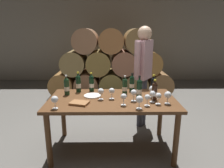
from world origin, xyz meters
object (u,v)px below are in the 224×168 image
object	(u,v)px
wine_bottle_3	(67,86)
wine_glass_1	(152,89)
wine_glass_6	(124,97)
wine_glass_7	(134,93)
wine_glass_4	(147,98)
wine_glass_5	(152,94)
wine_glass_9	(168,95)
wine_glass_2	(112,91)
wine_bottle_2	(78,83)
wine_bottle_5	(125,86)
tasting_notebook	(79,103)
dining_table	(112,105)
sommelier_presenting	(143,68)
wine_glass_8	(101,92)
wine_bottle_7	(154,91)
wine_glass_3	(55,100)
wine_glass_0	(139,100)
wine_bottle_1	(153,85)
wine_bottle_6	(132,83)
wine_bottle_0	(139,89)
wine_glass_10	(158,96)
wine_bottle_4	(91,83)
serving_plate	(92,96)

from	to	relation	value
wine_bottle_3	wine_glass_1	bearing A→B (deg)	-6.04
wine_glass_6	wine_glass_7	bearing A→B (deg)	45.65
wine_glass_4	wine_glass_5	xyz separation A→B (m)	(0.09, 0.13, 0.00)
wine_glass_9	wine_glass_2	bearing A→B (deg)	164.84
wine_bottle_2	wine_bottle_5	xyz separation A→B (m)	(0.68, -0.13, -0.01)
wine_glass_7	tasting_notebook	xyz separation A→B (m)	(-0.69, -0.10, -0.10)
tasting_notebook	dining_table	bearing A→B (deg)	42.47
wine_glass_2	sommelier_presenting	size ratio (longest dim) A/B	0.09
wine_glass_8	wine_bottle_7	bearing A→B (deg)	-1.21
wine_glass_1	wine_glass_5	bearing A→B (deg)	-100.57
wine_glass_8	sommelier_presenting	distance (m)	1.05
wine_glass_2	wine_glass_4	size ratio (longest dim) A/B	1.06
wine_glass_9	wine_glass_3	bearing A→B (deg)	-173.85
wine_glass_8	tasting_notebook	xyz separation A→B (m)	(-0.26, -0.17, -0.10)
wine_glass_0	wine_glass_8	xyz separation A→B (m)	(-0.46, 0.33, -0.00)
wine_glass_5	wine_glass_8	xyz separation A→B (m)	(-0.66, 0.10, 0.00)
wine_bottle_2	wine_glass_8	xyz separation A→B (m)	(0.35, -0.34, -0.02)
wine_bottle_5	wine_glass_9	bearing A→B (deg)	-36.69
wine_bottle_1	wine_bottle_7	world-z (taller)	wine_bottle_1
wine_glass_5	tasting_notebook	bearing A→B (deg)	-175.99
wine_bottle_6	sommelier_presenting	size ratio (longest dim) A/B	0.16
wine_bottle_3	wine_glass_1	size ratio (longest dim) A/B	1.77
wine_bottle_6	wine_glass_8	bearing A→B (deg)	-140.60
wine_bottle_0	wine_bottle_3	distance (m)	1.01
wine_bottle_5	wine_glass_6	world-z (taller)	wine_bottle_5
wine_bottle_0	wine_bottle_1	xyz separation A→B (m)	(0.23, 0.22, -0.01)
wine_bottle_3	wine_glass_3	world-z (taller)	wine_bottle_3
dining_table	sommelier_presenting	distance (m)	0.99
wine_glass_2	sommelier_presenting	bearing A→B (deg)	54.84
wine_bottle_1	wine_glass_8	world-z (taller)	wine_bottle_1
wine_bottle_3	wine_glass_1	xyz separation A→B (m)	(1.18, -0.13, -0.01)
dining_table	wine_bottle_1	size ratio (longest dim) A/B	6.08
wine_glass_0	wine_glass_2	distance (m)	0.47
dining_table	wine_glass_10	distance (m)	0.64
wine_bottle_0	wine_glass_10	world-z (taller)	wine_bottle_0
wine_glass_1	wine_glass_5	xyz separation A→B (m)	(-0.03, -0.19, -0.01)
wine_bottle_2	wine_bottle_4	xyz separation A→B (m)	(0.19, 0.03, -0.01)
wine_glass_10	wine_bottle_3	bearing A→B (deg)	162.10
wine_glass_1	dining_table	bearing A→B (deg)	-174.52
wine_glass_3	wine_glass_10	xyz separation A→B (m)	(1.24, 0.13, -0.01)
serving_plate	wine_bottle_3	bearing A→B (deg)	169.85
dining_table	wine_glass_0	bearing A→B (deg)	-48.84
wine_bottle_0	wine_glass_3	distance (m)	1.09
sommelier_presenting	wine_bottle_2	bearing A→B (deg)	-156.80
wine_glass_4	wine_glass_8	bearing A→B (deg)	158.02
wine_glass_2	wine_glass_7	bearing A→B (deg)	-17.33
wine_glass_2	wine_bottle_1	bearing A→B (deg)	21.25
wine_bottle_1	serving_plate	xyz separation A→B (m)	(-0.87, -0.11, -0.11)
wine_bottle_7	wine_glass_8	distance (m)	0.70
wine_glass_3	tasting_notebook	xyz separation A→B (m)	(0.26, 0.14, -0.10)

